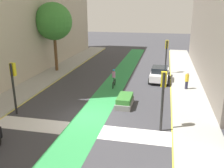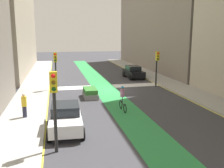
{
  "view_description": "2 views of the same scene",
  "coord_description": "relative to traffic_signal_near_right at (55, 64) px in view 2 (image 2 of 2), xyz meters",
  "views": [
    {
      "loc": [
        5.2,
        -15.69,
        7.68
      ],
      "look_at": [
        0.9,
        4.14,
        1.27
      ],
      "focal_mm": 39.67,
      "sensor_mm": 36.0,
      "label": 1
    },
    {
      "loc": [
        5.2,
        24.85,
        5.61
      ],
      "look_at": [
        0.63,
        4.27,
        1.49
      ],
      "focal_mm": 40.82,
      "sensor_mm": 36.0,
      "label": 2
    }
  ],
  "objects": [
    {
      "name": "traffic_signal_near_right",
      "position": [
        0.0,
        0.0,
        0.0
      ],
      "size": [
        0.35,
        0.52,
        3.87
      ],
      "color": "black",
      "rests_on": "ground_plane"
    },
    {
      "name": "curb_stripe_right",
      "position": [
        0.77,
        0.93,
        -2.72
      ],
      "size": [
        0.16,
        60.0,
        0.01
      ],
      "primitive_type": "cube",
      "color": "yellow",
      "rests_on": "ground_plane"
    },
    {
      "name": "cyclist_in_lane",
      "position": [
        -4.78,
        8.01,
        -1.76
      ],
      "size": [
        0.32,
        1.73,
        1.86
      ],
      "color": "black",
      "rests_on": "ground_plane"
    },
    {
      "name": "bike_lane_paint",
      "position": [
        -4.95,
        0.93,
        -2.72
      ],
      "size": [
        2.4,
        60.0,
        0.01
      ],
      "primitive_type": "cube",
      "color": "#2D8C47",
      "rests_on": "ground_plane"
    },
    {
      "name": "traffic_signal_near_left",
      "position": [
        -10.58,
        0.41,
        -0.03
      ],
      "size": [
        0.35,
        0.52,
        3.83
      ],
      "color": "black",
      "rests_on": "ground_plane"
    },
    {
      "name": "crosswalk_band",
      "position": [
        -5.23,
        -1.07,
        -2.73
      ],
      "size": [
        12.0,
        1.8,
        0.01
      ],
      "primitive_type": "cube",
      "color": "silver",
      "rests_on": "ground_plane"
    },
    {
      "name": "median_planter",
      "position": [
        -2.95,
        3.54,
        -2.33
      ],
      "size": [
        1.2,
        2.43,
        0.85
      ],
      "color": "slate",
      "rests_on": "ground_plane"
    },
    {
      "name": "curb_stripe_left",
      "position": [
        -11.23,
        0.93,
        -2.72
      ],
      "size": [
        0.16,
        60.0,
        0.01
      ],
      "primitive_type": "cube",
      "color": "yellow",
      "rests_on": "ground_plane"
    },
    {
      "name": "sidewalk_right",
      "position": [
        2.27,
        0.93,
        -2.65
      ],
      "size": [
        3.0,
        60.0,
        0.15
      ],
      "primitive_type": "cube",
      "color": "#9E9E99",
      "rests_on": "ground_plane"
    },
    {
      "name": "sidewalk_left",
      "position": [
        -12.73,
        0.93,
        -2.65
      ],
      "size": [
        3.0,
        60.0,
        0.15
      ],
      "primitive_type": "cube",
      "color": "#9E9E99",
      "rests_on": "ground_plane"
    },
    {
      "name": "car_black_left_near",
      "position": [
        -9.88,
        -5.69,
        -1.93
      ],
      "size": [
        2.1,
        4.24,
        1.57
      ],
      "color": "black",
      "rests_on": "ground_plane"
    },
    {
      "name": "ground_plane",
      "position": [
        -5.23,
        0.93,
        -2.73
      ],
      "size": [
        120.0,
        120.0,
        0.0
      ],
      "primitive_type": "plane",
      "color": "#38383D"
    },
    {
      "name": "car_white_right_far",
      "position": [
        -0.46,
        11.17,
        -1.93
      ],
      "size": [
        2.14,
        4.26,
        1.57
      ],
      "color": "silver",
      "rests_on": "ground_plane"
    },
    {
      "name": "pedestrian_sidewalk_right_a",
      "position": [
        2.14,
        8.54,
        -1.75
      ],
      "size": [
        0.34,
        0.34,
        1.64
      ],
      "color": "#262638",
      "rests_on": "sidewalk_right"
    },
    {
      "name": "traffic_signal_far_right",
      "position": [
        0.11,
        14.09,
        0.07
      ],
      "size": [
        0.35,
        0.52,
        3.97
      ],
      "color": "black",
      "rests_on": "ground_plane"
    }
  ]
}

